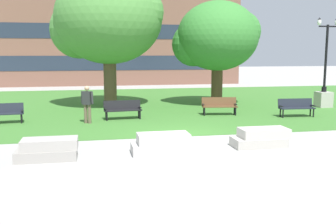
{
  "coord_description": "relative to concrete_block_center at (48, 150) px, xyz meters",
  "views": [
    {
      "loc": [
        -3.5,
        -14.43,
        3.22
      ],
      "look_at": [
        -0.96,
        -1.4,
        1.2
      ],
      "focal_mm": 42.0,
      "sensor_mm": 36.0,
      "label": 1
    }
  ],
  "objects": [
    {
      "name": "ground_plane",
      "position": [
        4.85,
        2.37,
        -0.31
      ],
      "size": [
        140.0,
        140.0,
        0.0
      ],
      "primitive_type": "plane",
      "color": "#A3A09B"
    },
    {
      "name": "concrete_block_right",
      "position": [
        7.03,
        0.32,
        0.0
      ],
      "size": [
        1.91,
        0.9,
        0.64
      ],
      "color": "#B2ADA3",
      "rests_on": "ground"
    },
    {
      "name": "park_bench_far_right",
      "position": [
        2.79,
        6.76,
        0.23
      ],
      "size": [
        1.84,
        0.7,
        0.9
      ],
      "color": "black",
      "rests_on": "grass_lawn"
    },
    {
      "name": "lamp_post_right",
      "position": [
        14.77,
        8.77,
        0.76
      ],
      "size": [
        1.32,
        0.8,
        5.17
      ],
      "color": "#ADA89E",
      "rests_on": "grass_lawn"
    },
    {
      "name": "person_bystander_near_lawn",
      "position": [
        1.14,
        5.94,
        0.68
      ],
      "size": [
        0.6,
        0.45,
        1.71
      ],
      "color": "brown",
      "rests_on": "grass_lawn"
    },
    {
      "name": "building_facade_distant",
      "position": [
        2.87,
        26.87,
        4.53
      ],
      "size": [
        26.83,
        1.03,
        9.7
      ],
      "color": "brown",
      "rests_on": "ground"
    },
    {
      "name": "park_bench_near_right",
      "position": [
        -2.65,
        6.66,
        0.23
      ],
      "size": [
        1.85,
        0.73,
        0.9
      ],
      "color": "#1E232D",
      "rests_on": "grass_lawn"
    },
    {
      "name": "concrete_block_left",
      "position": [
        3.5,
        0.09,
        0.0
      ],
      "size": [
        1.85,
        0.9,
        0.64
      ],
      "color": "#BCB7B2",
      "rests_on": "ground"
    },
    {
      "name": "tree_near_right",
      "position": [
        8.83,
        10.97,
        3.82
      ],
      "size": [
        5.14,
        4.9,
        6.26
      ],
      "color": "#4C3823",
      "rests_on": "grass_lawn"
    },
    {
      "name": "grass_lawn",
      "position": [
        4.85,
        12.37,
        -0.3
      ],
      "size": [
        40.0,
        20.0,
        0.02
      ],
      "primitive_type": "cube",
      "color": "#3D752D",
      "rests_on": "ground"
    },
    {
      "name": "park_bench_far_left",
      "position": [
        11.4,
        5.83,
        0.23
      ],
      "size": [
        1.83,
        0.63,
        0.9
      ],
      "color": "#1E232D",
      "rests_on": "grass_lawn"
    },
    {
      "name": "concrete_block_center",
      "position": [
        0.0,
        0.0,
        0.0
      ],
      "size": [
        1.84,
        0.9,
        0.64
      ],
      "color": "#9E9991",
      "rests_on": "ground"
    },
    {
      "name": "park_bench_near_left",
      "position": [
        7.79,
        7.12,
        0.23
      ],
      "size": [
        1.86,
        0.79,
        0.9
      ],
      "color": "brown",
      "rests_on": "grass_lawn"
    },
    {
      "name": "tree_near_left",
      "position": [
        2.36,
        11.39,
        4.78
      ],
      "size": [
        6.51,
        6.2,
        7.79
      ],
      "color": "brown",
      "rests_on": "grass_lawn"
    }
  ]
}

